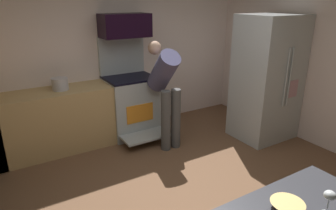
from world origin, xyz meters
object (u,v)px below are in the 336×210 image
object	(u,v)px
person_cook	(165,87)
wine_glass_near	(330,197)
refrigerator	(267,79)
microwave	(125,25)
oven_range	(131,103)
stock_pot	(60,84)
mixing_bowl_large	(287,206)

from	to	relation	value
person_cook	wine_glass_near	bearing A→B (deg)	-101.03
refrigerator	wine_glass_near	size ratio (longest dim) A/B	11.81
wine_glass_near	microwave	bearing A→B (deg)	85.48
oven_range	refrigerator	size ratio (longest dim) A/B	0.82
refrigerator	stock_pot	size ratio (longest dim) A/B	8.49
mixing_bowl_large	stock_pot	distance (m)	3.37
oven_range	person_cook	bearing A→B (deg)	-67.64
person_cook	stock_pot	size ratio (longest dim) A/B	6.82
mixing_bowl_large	wine_glass_near	xyz separation A→B (m)	(0.16, -0.15, 0.10)
microwave	person_cook	distance (m)	1.13
oven_range	stock_pot	size ratio (longest dim) A/B	6.93
person_cook	wine_glass_near	size ratio (longest dim) A/B	9.50
oven_range	microwave	size ratio (longest dim) A/B	2.10
person_cook	stock_pot	xyz separation A→B (m)	(-1.32, 0.66, 0.07)
oven_range	stock_pot	xyz separation A→B (m)	(-1.05, 0.01, 0.47)
mixing_bowl_large	microwave	bearing A→B (deg)	82.53
refrigerator	mixing_bowl_large	world-z (taller)	refrigerator
person_cook	microwave	bearing A→B (deg)	109.78
person_cook	wine_glass_near	world-z (taller)	person_cook
microwave	mixing_bowl_large	bearing A→B (deg)	-97.47
stock_pot	refrigerator	bearing A→B (deg)	-23.03
microwave	wine_glass_near	world-z (taller)	microwave
microwave	stock_pot	world-z (taller)	microwave
refrigerator	mixing_bowl_large	distance (m)	3.06
mixing_bowl_large	oven_range	bearing A→B (deg)	82.32
refrigerator	person_cook	bearing A→B (deg)	160.28
oven_range	mixing_bowl_large	distance (m)	3.36
person_cook	refrigerator	bearing A→B (deg)	-19.72
microwave	refrigerator	size ratio (longest dim) A/B	0.39
person_cook	mixing_bowl_large	distance (m)	2.75
person_cook	mixing_bowl_large	bearing A→B (deg)	-105.00
person_cook	mixing_bowl_large	xyz separation A→B (m)	(-0.71, -2.65, 0.01)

